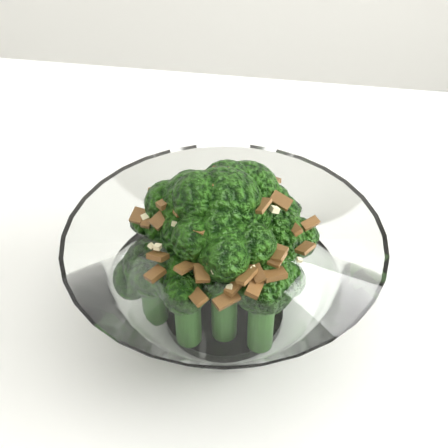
{
  "coord_description": "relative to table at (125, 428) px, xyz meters",
  "views": [
    {
      "loc": [
        0.05,
        -0.18,
        1.12
      ],
      "look_at": [
        0.05,
        0.14,
        0.84
      ],
      "focal_mm": 55.0,
      "sensor_mm": 36.0,
      "label": 1
    }
  ],
  "objects": [
    {
      "name": "broccoli_dish",
      "position": [
        0.07,
        0.05,
        0.12
      ],
      "size": [
        0.21,
        0.21,
        0.13
      ],
      "color": "white",
      "rests_on": "table"
    },
    {
      "name": "table",
      "position": [
        0.0,
        0.0,
        0.0
      ],
      "size": [
        1.31,
        0.98,
        0.75
      ],
      "color": "white",
      "rests_on": "ground"
    }
  ]
}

